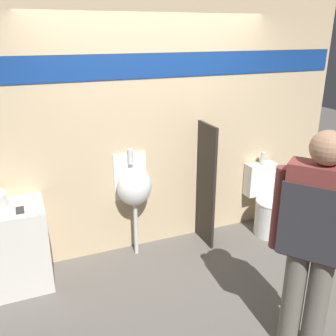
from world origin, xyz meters
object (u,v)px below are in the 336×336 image
(urinal_near_counter, at_px, (134,186))
(toilet, at_px, (269,207))
(cell_phone, at_px, (20,210))
(person_in_vest, at_px, (315,234))

(urinal_near_counter, xyz_separation_m, toilet, (1.64, -0.16, -0.48))
(cell_phone, xyz_separation_m, person_in_vest, (1.87, -1.56, 0.18))
(urinal_near_counter, bearing_deg, cell_phone, -169.56)
(urinal_near_counter, distance_m, toilet, 1.71)
(cell_phone, relative_size, toilet, 0.15)
(cell_phone, distance_m, toilet, 2.81)
(toilet, bearing_deg, cell_phone, -179.02)
(cell_phone, bearing_deg, urinal_near_counter, 10.44)
(cell_phone, height_order, toilet, toilet)
(cell_phone, height_order, person_in_vest, person_in_vest)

